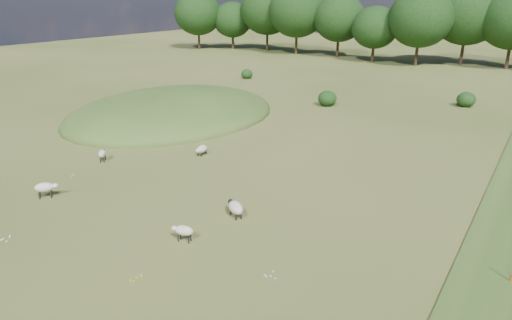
{
  "coord_description": "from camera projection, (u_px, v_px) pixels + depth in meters",
  "views": [
    {
      "loc": [
        15.53,
        -16.61,
        10.01
      ],
      "look_at": [
        2.0,
        4.0,
        1.0
      ],
      "focal_mm": 32.0,
      "sensor_mm": 36.0,
      "label": 1
    }
  ],
  "objects": [
    {
      "name": "treeline",
      "position": [
        432.0,
        19.0,
        66.3
      ],
      "size": [
        96.28,
        14.66,
        11.7
      ],
      "color": "black",
      "rests_on": "ground"
    },
    {
      "name": "ground",
      "position": [
        337.0,
        114.0,
        40.19
      ],
      "size": [
        160.0,
        160.0,
        0.0
      ],
      "primitive_type": "plane",
      "color": "#3E571B",
      "rests_on": "ground"
    },
    {
      "name": "sheep_1",
      "position": [
        45.0,
        187.0,
        23.58
      ],
      "size": [
        1.04,
        1.12,
        0.84
      ],
      "rotation": [
        0.0,
        0.0,
        0.86
      ],
      "color": "beige",
      "rests_on": "ground"
    },
    {
      "name": "shrubs",
      "position": [
        352.0,
        92.0,
        46.02
      ],
      "size": [
        27.3,
        9.59,
        1.44
      ],
      "color": "black",
      "rests_on": "ground"
    },
    {
      "name": "sheep_4",
      "position": [
        235.0,
        207.0,
        21.61
      ],
      "size": [
        1.36,
        1.06,
        0.77
      ],
      "rotation": [
        0.0,
        0.0,
        2.61
      ],
      "color": "beige",
      "rests_on": "ground"
    },
    {
      "name": "mound",
      "position": [
        173.0,
        115.0,
        40.09
      ],
      "size": [
        16.0,
        20.0,
        4.0
      ],
      "primitive_type": "ellipsoid",
      "color": "#33561E",
      "rests_on": "ground"
    },
    {
      "name": "sheep_3",
      "position": [
        202.0,
        149.0,
        29.86
      ],
      "size": [
        0.63,
        1.21,
        0.68
      ],
      "rotation": [
        0.0,
        0.0,
        4.84
      ],
      "color": "beige",
      "rests_on": "ground"
    },
    {
      "name": "sheep_0",
      "position": [
        183.0,
        231.0,
        19.43
      ],
      "size": [
        1.06,
        0.66,
        0.74
      ],
      "rotation": [
        0.0,
        0.0,
        3.42
      ],
      "color": "beige",
      "rests_on": "ground"
    },
    {
      "name": "sheep_2",
      "position": [
        102.0,
        153.0,
        28.78
      ],
      "size": [
        0.93,
        1.0,
        0.75
      ],
      "rotation": [
        0.0,
        0.0,
        2.29
      ],
      "color": "beige",
      "rests_on": "ground"
    }
  ]
}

